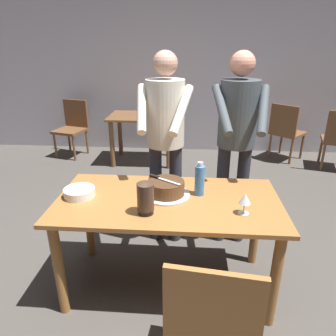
# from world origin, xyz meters

# --- Properties ---
(ground_plane) EXTENTS (14.00, 14.00, 0.00)m
(ground_plane) POSITION_xyz_m (0.00, 0.00, 0.00)
(ground_plane) COLOR #4C4742
(back_wall) EXTENTS (10.00, 0.12, 2.70)m
(back_wall) POSITION_xyz_m (0.00, 3.39, 1.35)
(back_wall) COLOR #ADA8B2
(back_wall) RESTS_ON ground_plane
(main_dining_table) EXTENTS (1.57, 0.79, 0.75)m
(main_dining_table) POSITION_xyz_m (0.00, 0.00, 0.63)
(main_dining_table) COLOR #9E6633
(main_dining_table) RESTS_ON ground_plane
(cake_on_platter) EXTENTS (0.34, 0.34, 0.11)m
(cake_on_platter) POSITION_xyz_m (-0.02, 0.06, 0.80)
(cake_on_platter) COLOR silver
(cake_on_platter) RESTS_ON main_dining_table
(cake_knife) EXTENTS (0.24, 0.17, 0.02)m
(cake_knife) POSITION_xyz_m (-0.08, 0.10, 0.87)
(cake_knife) COLOR silver
(cake_knife) RESTS_ON cake_on_platter
(plate_stack) EXTENTS (0.22, 0.22, 0.06)m
(plate_stack) POSITION_xyz_m (-0.63, -0.00, 0.78)
(plate_stack) COLOR white
(plate_stack) RESTS_ON main_dining_table
(wine_glass_near) EXTENTS (0.08, 0.08, 0.14)m
(wine_glass_near) POSITION_xyz_m (0.50, -0.16, 0.85)
(wine_glass_near) COLOR silver
(wine_glass_near) RESTS_ON main_dining_table
(water_bottle) EXTENTS (0.07, 0.07, 0.25)m
(water_bottle) POSITION_xyz_m (0.22, 0.09, 0.86)
(water_bottle) COLOR #387AC6
(water_bottle) RESTS_ON main_dining_table
(hurricane_lamp) EXTENTS (0.11, 0.11, 0.21)m
(hurricane_lamp) POSITION_xyz_m (-0.13, -0.20, 0.86)
(hurricane_lamp) COLOR black
(hurricane_lamp) RESTS_ON main_dining_table
(person_cutting_cake) EXTENTS (0.47, 0.56, 1.72)m
(person_cutting_cake) POSITION_xyz_m (-0.07, 0.61, 1.08)
(person_cutting_cake) COLOR #2D2D38
(person_cutting_cake) RESTS_ON ground_plane
(person_standing_beside) EXTENTS (0.47, 0.55, 1.72)m
(person_standing_beside) POSITION_xyz_m (0.54, 0.64, 1.08)
(person_standing_beside) COLOR #2D2D38
(person_standing_beside) RESTS_ON ground_plane
(chair_near_side) EXTENTS (0.49, 0.49, 0.90)m
(chair_near_side) POSITION_xyz_m (0.28, -0.77, 0.49)
(chair_near_side) COLOR #9E6633
(chair_near_side) RESTS_ON ground_plane
(background_table) EXTENTS (1.00, 0.70, 0.74)m
(background_table) POSITION_xyz_m (-0.59, 2.69, 0.58)
(background_table) COLOR brown
(background_table) RESTS_ON ground_plane
(background_chair_1) EXTENTS (0.62, 0.62, 0.90)m
(background_chair_1) POSITION_xyz_m (1.65, 2.92, 0.49)
(background_chair_1) COLOR brown
(background_chair_1) RESTS_ON ground_plane
(background_chair_2) EXTENTS (0.54, 0.54, 0.90)m
(background_chair_2) POSITION_xyz_m (-1.80, 2.92, 0.49)
(background_chair_2) COLOR brown
(background_chair_2) RESTS_ON ground_plane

